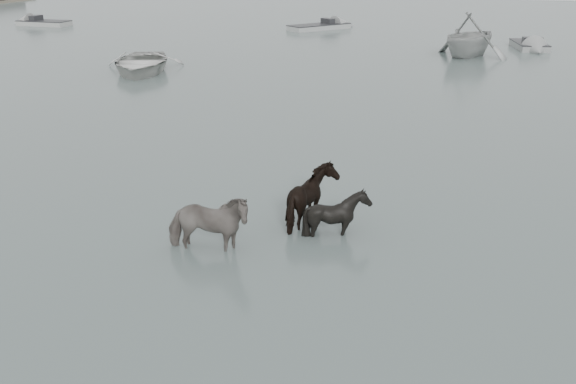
% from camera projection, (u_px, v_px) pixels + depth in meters
% --- Properties ---
extents(ground, '(140.00, 140.00, 0.00)m').
position_uv_depth(ground, '(273.00, 253.00, 12.96)').
color(ground, '#53635E').
rests_on(ground, ground).
extents(pony_pinto, '(1.88, 1.11, 1.49)m').
position_uv_depth(pony_pinto, '(207.00, 218.00, 12.79)').
color(pony_pinto, black).
rests_on(pony_pinto, ground).
extents(pony_dark, '(1.62, 1.76, 1.46)m').
position_uv_depth(pony_dark, '(314.00, 192.00, 14.15)').
color(pony_dark, black).
rests_on(pony_dark, ground).
extents(pony_black, '(1.43, 1.34, 1.30)m').
position_uv_depth(pony_black, '(337.00, 206.00, 13.60)').
color(pony_black, black).
rests_on(pony_black, ground).
extents(rowboat_lead, '(5.54, 6.43, 1.12)m').
position_uv_depth(rowboat_lead, '(140.00, 60.00, 31.32)').
color(rowboat_lead, silver).
rests_on(rowboat_lead, ground).
extents(rowboat_trail, '(5.87, 6.18, 2.55)m').
position_uv_depth(rowboat_trail, '(470.00, 33.00, 35.46)').
color(rowboat_trail, '#ACAEAB').
rests_on(rowboat_trail, ground).
extents(skiff_outer, '(5.63, 1.61, 0.75)m').
position_uv_depth(skiff_outer, '(44.00, 21.00, 49.60)').
color(skiff_outer, '#AAAAA6').
rests_on(skiff_outer, ground).
extents(skiff_mid, '(2.58, 4.95, 0.75)m').
position_uv_depth(skiff_mid, '(530.00, 42.00, 38.51)').
color(skiff_mid, gray).
rests_on(skiff_mid, ground).
extents(skiff_far, '(5.32, 6.32, 0.75)m').
position_uv_depth(skiff_far, '(319.00, 24.00, 47.29)').
color(skiff_far, '#A7A9A7').
rests_on(skiff_far, ground).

